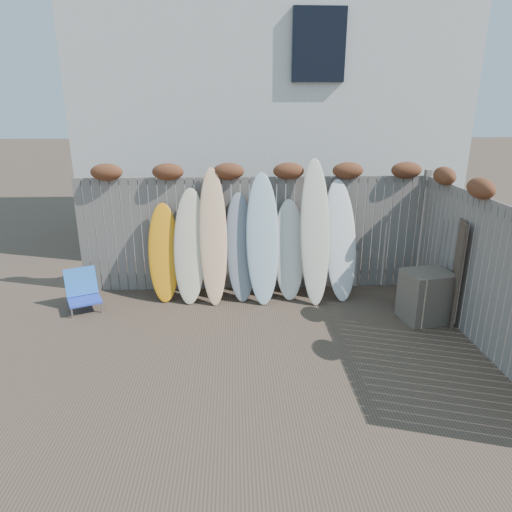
{
  "coord_description": "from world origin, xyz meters",
  "views": [
    {
      "loc": [
        -0.31,
        -5.26,
        3.17
      ],
      "look_at": [
        0.0,
        1.2,
        1.0
      ],
      "focal_mm": 32.0,
      "sensor_mm": 36.0,
      "label": 1
    }
  ],
  "objects_px": {
    "beach_chair": "(83,291)",
    "lattice_panel": "(454,267)",
    "wooden_crate": "(426,296)",
    "surfboard_0": "(164,253)"
  },
  "relations": [
    {
      "from": "beach_chair",
      "to": "lattice_panel",
      "type": "relative_size",
      "value": 0.43
    },
    {
      "from": "wooden_crate",
      "to": "lattice_panel",
      "type": "bearing_deg",
      "value": 18.83
    },
    {
      "from": "lattice_panel",
      "to": "wooden_crate",
      "type": "bearing_deg",
      "value": -143.09
    },
    {
      "from": "beach_chair",
      "to": "lattice_panel",
      "type": "bearing_deg",
      "value": -5.03
    },
    {
      "from": "beach_chair",
      "to": "surfboard_0",
      "type": "bearing_deg",
      "value": 17.2
    },
    {
      "from": "wooden_crate",
      "to": "lattice_panel",
      "type": "distance_m",
      "value": 0.62
    },
    {
      "from": "beach_chair",
      "to": "surfboard_0",
      "type": "height_order",
      "value": "surfboard_0"
    },
    {
      "from": "wooden_crate",
      "to": "lattice_panel",
      "type": "relative_size",
      "value": 0.49
    },
    {
      "from": "beach_chair",
      "to": "wooden_crate",
      "type": "height_order",
      "value": "wooden_crate"
    },
    {
      "from": "wooden_crate",
      "to": "surfboard_0",
      "type": "distance_m",
      "value": 4.24
    }
  ]
}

